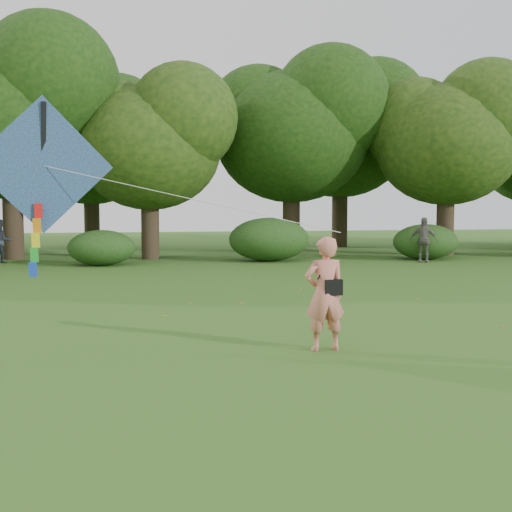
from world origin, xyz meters
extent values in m
plane|color=#265114|center=(0.00, 0.00, 0.00)|extent=(100.00, 100.00, 0.00)
imported|color=#DC7867|center=(0.35, 0.97, 0.94)|extent=(0.71, 0.49, 1.89)
imported|color=#292D37|center=(-8.13, 18.82, 0.91)|extent=(1.09, 0.99, 1.83)
imported|color=#69645D|center=(9.29, 16.14, 0.95)|extent=(1.20, 0.92, 1.90)
cube|color=black|center=(0.47, 0.94, 1.06)|extent=(0.30, 0.20, 0.26)
cylinder|color=black|center=(0.35, 0.93, 1.42)|extent=(0.33, 0.14, 0.47)
cube|color=#253CA2|center=(-4.27, 2.73, 3.09)|extent=(2.39, 0.38, 2.39)
cube|color=black|center=(-4.27, 2.76, 3.09)|extent=(0.22, 0.51, 2.17)
cylinder|color=white|center=(-1.83, 1.83, 2.52)|extent=(4.88, 1.83, 1.15)
cube|color=red|center=(-4.37, 2.75, 2.30)|extent=(0.14, 0.06, 0.26)
cube|color=orange|center=(-4.40, 2.75, 2.04)|extent=(0.14, 0.06, 0.26)
cube|color=yellow|center=(-4.43, 2.75, 1.78)|extent=(0.14, 0.06, 0.26)
cube|color=green|center=(-4.46, 2.75, 1.52)|extent=(0.14, 0.06, 0.26)
cube|color=blue|center=(-4.49, 2.75, 1.26)|extent=(0.14, 0.06, 0.26)
cylinder|color=#3A2D1E|center=(-8.00, 21.00, 1.92)|extent=(0.88, 0.88, 3.85)
ellipsoid|color=#1E3F11|center=(-8.00, 21.00, 6.05)|extent=(8.00, 8.00, 6.80)
cylinder|color=#3A2D1E|center=(-2.00, 20.00, 1.57)|extent=(0.80, 0.80, 3.15)
ellipsoid|color=#1E3F11|center=(-2.00, 20.00, 4.91)|extent=(6.40, 6.40, 5.44)
cylinder|color=#3A2D1E|center=(5.00, 22.00, 1.84)|extent=(0.86, 0.86, 3.67)
ellipsoid|color=#1E3F11|center=(5.00, 22.00, 5.76)|extent=(7.60, 7.60, 6.46)
cylinder|color=#3A2D1E|center=(12.00, 19.50, 1.72)|extent=(0.83, 0.83, 3.43)
ellipsoid|color=#1E3F11|center=(12.00, 19.50, 5.30)|extent=(6.80, 6.80, 5.78)
cylinder|color=#3A2D1E|center=(-5.00, 27.50, 1.75)|extent=(0.84, 0.84, 3.50)
ellipsoid|color=#1E3F11|center=(-5.00, 27.50, 5.43)|extent=(7.00, 7.00, 5.95)
cylinder|color=#3A2D1E|center=(9.00, 26.50, 2.01)|extent=(0.90, 0.90, 4.02)
ellipsoid|color=#1E3F11|center=(9.00, 26.50, 6.17)|extent=(7.80, 7.80, 6.63)
ellipsoid|color=#264919|center=(-4.00, 17.10, 0.71)|extent=(2.66, 2.09, 1.42)
ellipsoid|color=#264919|center=(3.00, 17.90, 0.94)|extent=(3.50, 2.75, 1.88)
ellipsoid|color=#264919|center=(10.00, 17.40, 0.79)|extent=(2.94, 2.31, 1.58)
cube|color=olive|center=(-1.41, 6.45, 0.00)|extent=(0.13, 0.14, 0.01)
cube|color=olive|center=(-2.09, 4.79, 0.00)|extent=(0.13, 0.10, 0.01)
cube|color=olive|center=(1.60, 3.76, 0.00)|extent=(0.12, 0.14, 0.01)
cube|color=olive|center=(-0.16, 6.29, 0.00)|extent=(0.14, 0.12, 0.01)
cube|color=olive|center=(0.36, 10.90, 0.00)|extent=(0.12, 0.14, 0.01)
cube|color=olive|center=(4.40, 6.09, 0.00)|extent=(0.09, 0.13, 0.01)
cube|color=olive|center=(1.95, 8.65, 0.00)|extent=(0.12, 0.14, 0.01)
cube|color=olive|center=(4.43, 2.28, 0.00)|extent=(0.14, 0.14, 0.01)
camera|label=1|loc=(-2.72, -9.08, 2.39)|focal=45.00mm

